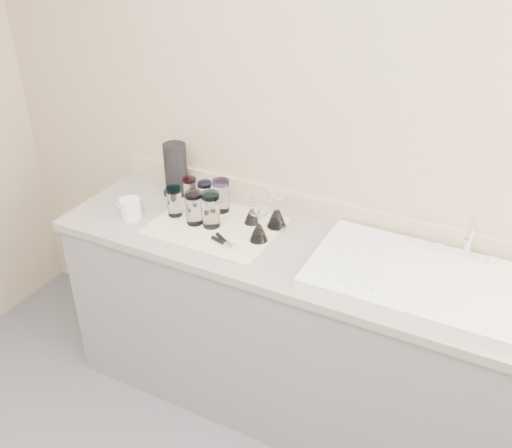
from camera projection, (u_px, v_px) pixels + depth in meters
The scene contains 16 objects.
room_envelope at pixel (51, 261), 1.16m from camera, with size 3.54×3.50×2.52m.
counter_unit at pixel (284, 327), 2.64m from camera, with size 2.06×0.62×0.90m.
sink_unit at pixel (418, 277), 2.19m from camera, with size 0.82×0.50×0.22m.
dish_towel at pixel (216, 226), 2.54m from camera, with size 0.55×0.42×0.01m, color white.
tumbler_teal at pixel (190, 190), 2.69m from camera, with size 0.06×0.06×0.13m.
tumbler_cyan at pixel (205, 195), 2.64m from camera, with size 0.07×0.07×0.13m.
tumbler_purple at pixel (221, 195), 2.62m from camera, with size 0.08×0.08×0.16m.
tumbler_magenta at pixel (174, 201), 2.59m from camera, with size 0.07×0.07×0.14m.
tumbler_blue at pixel (194, 208), 2.52m from camera, with size 0.08×0.08×0.15m.
tumbler_lavender at pixel (211, 210), 2.50m from camera, with size 0.08×0.08×0.16m.
goblet_back_left at pixel (252, 214), 2.54m from camera, with size 0.07×0.07×0.13m.
goblet_back_right at pixel (277, 216), 2.51m from camera, with size 0.09×0.09×0.16m.
goblet_front_right at pixel (259, 230), 2.41m from camera, with size 0.08×0.08×0.14m.
can_opener at pixel (224, 242), 2.40m from camera, with size 0.13×0.09×0.02m.
white_mug at pixel (130, 209), 2.59m from camera, with size 0.14×0.10×0.10m.
paper_towel_roll at pixel (176, 170), 2.76m from camera, with size 0.14×0.14×0.26m.
Camera 1 is at (0.81, -0.66, 2.21)m, focal length 40.00 mm.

